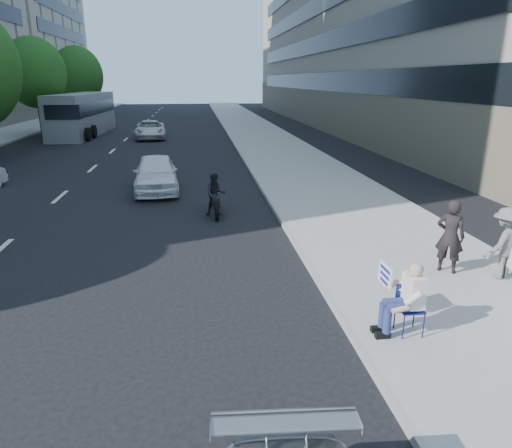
{
  "coord_description": "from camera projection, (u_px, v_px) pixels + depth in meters",
  "views": [
    {
      "loc": [
        -1.13,
        -10.1,
        4.37
      ],
      "look_at": [
        0.31,
        1.0,
        0.81
      ],
      "focal_mm": 32.0,
      "sensor_mm": 36.0,
      "label": 1
    }
  ],
  "objects": [
    {
      "name": "white_sedan_far",
      "position": [
        150.0,
        130.0,
        35.2
      ],
      "size": [
        2.58,
        5.01,
        1.35
      ],
      "primitive_type": "imported",
      "rotation": [
        0.0,
        0.0,
        0.07
      ],
      "color": "silver",
      "rests_on": "ground"
    },
    {
      "name": "bus",
      "position": [
        83.0,
        114.0,
        37.4
      ],
      "size": [
        3.17,
        12.16,
        3.3
      ],
      "rotation": [
        0.0,
        0.0,
        -0.05
      ],
      "color": "gray",
      "rests_on": "ground"
    },
    {
      "name": "near_sidewalk",
      "position": [
        274.0,
        147.0,
        30.38
      ],
      "size": [
        5.0,
        120.0,
        0.15
      ],
      "primitive_type": "cube",
      "color": "gray",
      "rests_on": "ground"
    },
    {
      "name": "seated_protester",
      "position": [
        405.0,
        295.0,
        7.75
      ],
      "size": [
        0.83,
        1.11,
        1.31
      ],
      "color": "navy",
      "rests_on": "near_sidewalk"
    },
    {
      "name": "tree_far_d",
      "position": [
        35.0,
        73.0,
        36.21
      ],
      "size": [
        4.8,
        4.8,
        7.65
      ],
      "color": "#382616",
      "rests_on": "ground"
    },
    {
      "name": "near_building",
      "position": [
        398.0,
        13.0,
        40.31
      ],
      "size": [
        14.0,
        70.0,
        20.0
      ],
      "primitive_type": "cube",
      "color": "#9D9488",
      "rests_on": "ground"
    },
    {
      "name": "pedestrian_woman",
      "position": [
        450.0,
        236.0,
        10.27
      ],
      "size": [
        0.74,
        0.7,
        1.7
      ],
      "primitive_type": "imported",
      "rotation": [
        0.0,
        0.0,
        2.49
      ],
      "color": "black",
      "rests_on": "near_sidewalk"
    },
    {
      "name": "jogger",
      "position": [
        504.0,
        243.0,
        9.96
      ],
      "size": [
        1.2,
        0.98,
        1.62
      ],
      "primitive_type": "imported",
      "rotation": [
        0.0,
        0.0,
        3.57
      ],
      "color": "slate",
      "rests_on": "near_sidewalk"
    },
    {
      "name": "motorcycle",
      "position": [
        216.0,
        196.0,
        15.25
      ],
      "size": [
        0.7,
        2.04,
        1.42
      ],
      "rotation": [
        0.0,
        0.0,
        0.01
      ],
      "color": "black",
      "rests_on": "ground"
    },
    {
      "name": "ground",
      "position": [
        249.0,
        269.0,
        11.01
      ],
      "size": [
        160.0,
        160.0,
        0.0
      ],
      "primitive_type": "plane",
      "color": "black",
      "rests_on": "ground"
    },
    {
      "name": "tree_far_e",
      "position": [
        77.0,
        76.0,
        49.47
      ],
      "size": [
        5.4,
        5.4,
        7.89
      ],
      "color": "#382616",
      "rests_on": "ground"
    },
    {
      "name": "white_sedan_near",
      "position": [
        156.0,
        173.0,
        18.55
      ],
      "size": [
        2.02,
        4.38,
        1.45
      ],
      "primitive_type": "imported",
      "rotation": [
        0.0,
        0.0,
        0.07
      ],
      "color": "white",
      "rests_on": "ground"
    }
  ]
}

